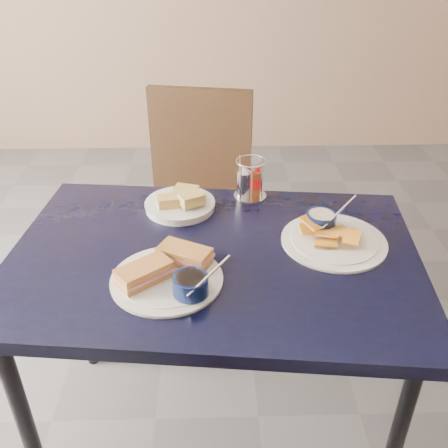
{
  "coord_description": "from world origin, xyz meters",
  "views": [
    {
      "loc": [
        -0.16,
        -1.17,
        1.56
      ],
      "look_at": [
        -0.12,
        0.02,
        0.82
      ],
      "focal_mm": 40.0,
      "sensor_mm": 36.0,
      "label": 1
    }
  ],
  "objects_px": {
    "dining_table": "(214,272)",
    "plantain_plate": "(330,234)",
    "condiment_caddy": "(249,182)",
    "sandwich_plate": "(170,273)",
    "chair_far": "(194,187)",
    "bread_basket": "(181,203)"
  },
  "relations": [
    {
      "from": "dining_table",
      "to": "plantain_plate",
      "type": "height_order",
      "value": "plantain_plate"
    },
    {
      "from": "dining_table",
      "to": "condiment_caddy",
      "type": "distance_m",
      "value": 0.37
    },
    {
      "from": "sandwich_plate",
      "to": "plantain_plate",
      "type": "relative_size",
      "value": 1.02
    },
    {
      "from": "sandwich_plate",
      "to": "plantain_plate",
      "type": "distance_m",
      "value": 0.49
    },
    {
      "from": "sandwich_plate",
      "to": "chair_far",
      "type": "bearing_deg",
      "value": 88.07
    },
    {
      "from": "chair_far",
      "to": "bread_basket",
      "type": "bearing_deg",
      "value": -92.23
    },
    {
      "from": "dining_table",
      "to": "plantain_plate",
      "type": "distance_m",
      "value": 0.36
    },
    {
      "from": "plantain_plate",
      "to": "condiment_caddy",
      "type": "xyz_separation_m",
      "value": [
        -0.22,
        0.27,
        0.04
      ]
    },
    {
      "from": "chair_far",
      "to": "plantain_plate",
      "type": "height_order",
      "value": "chair_far"
    },
    {
      "from": "sandwich_plate",
      "to": "condiment_caddy",
      "type": "bearing_deg",
      "value": 62.48
    },
    {
      "from": "chair_far",
      "to": "bread_basket",
      "type": "relative_size",
      "value": 4.27
    },
    {
      "from": "dining_table",
      "to": "chair_far",
      "type": "height_order",
      "value": "chair_far"
    },
    {
      "from": "bread_basket",
      "to": "condiment_caddy",
      "type": "xyz_separation_m",
      "value": [
        0.22,
        0.08,
        0.04
      ]
    },
    {
      "from": "dining_table",
      "to": "bread_basket",
      "type": "bearing_deg",
      "value": 112.56
    },
    {
      "from": "chair_far",
      "to": "dining_table",
      "type": "bearing_deg",
      "value": -84.1
    },
    {
      "from": "plantain_plate",
      "to": "bread_basket",
      "type": "relative_size",
      "value": 1.37
    },
    {
      "from": "sandwich_plate",
      "to": "condiment_caddy",
      "type": "distance_m",
      "value": 0.51
    },
    {
      "from": "sandwich_plate",
      "to": "condiment_caddy",
      "type": "height_order",
      "value": "condiment_caddy"
    },
    {
      "from": "dining_table",
      "to": "bread_basket",
      "type": "height_order",
      "value": "bread_basket"
    },
    {
      "from": "condiment_caddy",
      "to": "dining_table",
      "type": "bearing_deg",
      "value": -110.25
    },
    {
      "from": "dining_table",
      "to": "chair_far",
      "type": "distance_m",
      "value": 0.81
    },
    {
      "from": "sandwich_plate",
      "to": "dining_table",
      "type": "bearing_deg",
      "value": 47.11
    }
  ]
}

